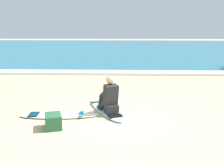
{
  "coord_description": "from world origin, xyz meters",
  "views": [
    {
      "loc": [
        0.19,
        -6.28,
        2.27
      ],
      "look_at": [
        -0.13,
        1.93,
        0.55
      ],
      "focal_mm": 43.15,
      "sensor_mm": 36.0,
      "label": 1
    }
  ],
  "objects_px": {
    "surfboard_main": "(106,109)",
    "beach_bag": "(53,121)",
    "surfboard_spare_near": "(59,115)",
    "surfer_seated": "(109,98)"
  },
  "relations": [
    {
      "from": "surfboard_main",
      "to": "beach_bag",
      "type": "relative_size",
      "value": 4.68
    },
    {
      "from": "surfboard_main",
      "to": "beach_bag",
      "type": "bearing_deg",
      "value": -129.01
    },
    {
      "from": "surfboard_spare_near",
      "to": "surfboard_main",
      "type": "bearing_deg",
      "value": 26.21
    },
    {
      "from": "surfer_seated",
      "to": "beach_bag",
      "type": "distance_m",
      "value": 1.62
    },
    {
      "from": "surfboard_main",
      "to": "surfboard_spare_near",
      "type": "xyz_separation_m",
      "value": [
        -1.15,
        -0.56,
        0.0
      ]
    },
    {
      "from": "surfboard_spare_near",
      "to": "beach_bag",
      "type": "xyz_separation_m",
      "value": [
        0.05,
        -0.78,
        0.12
      ]
    },
    {
      "from": "surfer_seated",
      "to": "surfboard_spare_near",
      "type": "bearing_deg",
      "value": -168.59
    },
    {
      "from": "surfer_seated",
      "to": "beach_bag",
      "type": "relative_size",
      "value": 1.97
    },
    {
      "from": "surfboard_spare_near",
      "to": "beach_bag",
      "type": "height_order",
      "value": "beach_bag"
    },
    {
      "from": "surfboard_spare_near",
      "to": "beach_bag",
      "type": "relative_size",
      "value": 4.21
    }
  ]
}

